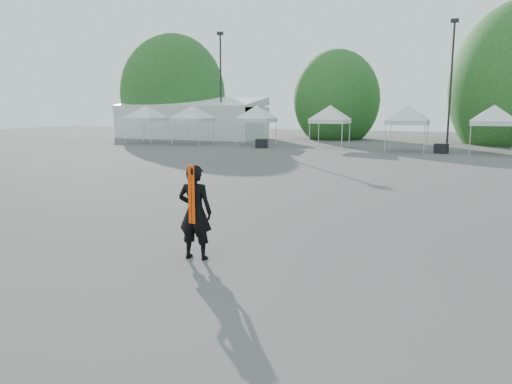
% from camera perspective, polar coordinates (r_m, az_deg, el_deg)
% --- Properties ---
extents(ground, '(120.00, 120.00, 0.00)m').
position_cam_1_polar(ground, '(11.61, -1.29, -5.98)').
color(ground, '#474442').
rests_on(ground, ground).
extents(marquee, '(15.00, 6.25, 4.23)m').
position_cam_1_polar(marquee, '(52.46, -7.43, 8.26)').
color(marquee, silver).
rests_on(marquee, ground).
extents(light_pole_west, '(0.60, 0.25, 10.30)m').
position_cam_1_polar(light_pole_west, '(49.71, -4.05, 12.63)').
color(light_pole_west, black).
rests_on(light_pole_west, ground).
extents(light_pole_east, '(0.60, 0.25, 9.80)m').
position_cam_1_polar(light_pole_east, '(42.28, 21.42, 12.20)').
color(light_pole_east, black).
rests_on(light_pole_east, ground).
extents(tree_far_w, '(4.80, 4.80, 7.30)m').
position_cam_1_polar(tree_far_w, '(57.11, -9.45, 10.89)').
color(tree_far_w, '#382314').
rests_on(tree_far_w, ground).
extents(tree_mid_w, '(4.16, 4.16, 6.33)m').
position_cam_1_polar(tree_mid_w, '(51.75, 9.18, 10.37)').
color(tree_mid_w, '#382314').
rests_on(tree_mid_w, ground).
extents(tent_a, '(4.16, 4.16, 3.88)m').
position_cam_1_polar(tent_a, '(46.09, -12.48, 9.30)').
color(tent_a, silver).
rests_on(tent_a, ground).
extents(tent_b, '(4.03, 4.03, 3.88)m').
position_cam_1_polar(tent_b, '(43.91, -7.31, 9.44)').
color(tent_b, silver).
rests_on(tent_b, ground).
extents(tent_c, '(3.87, 3.87, 3.88)m').
position_cam_1_polar(tent_c, '(42.42, 0.10, 9.51)').
color(tent_c, silver).
rests_on(tent_c, ground).
extents(tent_d, '(3.89, 3.89, 3.88)m').
position_cam_1_polar(tent_d, '(39.88, 8.50, 9.40)').
color(tent_d, silver).
rests_on(tent_d, ground).
extents(tent_e, '(4.03, 4.03, 3.88)m').
position_cam_1_polar(tent_e, '(37.81, 16.99, 9.09)').
color(tent_e, silver).
rests_on(tent_e, ground).
extents(tent_f, '(4.23, 4.23, 3.88)m').
position_cam_1_polar(tent_f, '(38.16, 25.59, 8.58)').
color(tent_f, silver).
rests_on(tent_f, ground).
extents(man, '(0.77, 0.55, 1.99)m').
position_cam_1_polar(man, '(10.37, -6.98, -2.27)').
color(man, black).
rests_on(man, ground).
extents(crate_west, '(1.02, 0.87, 0.69)m').
position_cam_1_polar(crate_west, '(39.38, 0.65, 5.56)').
color(crate_west, black).
rests_on(crate_west, ground).
extents(crate_mid, '(0.98, 0.84, 0.67)m').
position_cam_1_polar(crate_mid, '(36.94, 20.41, 4.67)').
color(crate_mid, black).
rests_on(crate_mid, ground).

